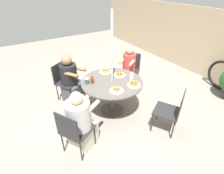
{
  "coord_description": "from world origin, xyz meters",
  "views": [
    {
      "loc": [
        2.54,
        -1.59,
        2.49
      ],
      "look_at": [
        0.0,
        0.0,
        0.61
      ],
      "focal_mm": 28.0,
      "sensor_mm": 36.0,
      "label": 1
    }
  ],
  "objects_px": {
    "patio_chair_south": "(64,79)",
    "pancake_plate_b": "(117,90)",
    "diner_west": "(81,123)",
    "syrup_bottle": "(92,80)",
    "diner_south": "(70,81)",
    "diner_east": "(128,70)",
    "pancake_plate_a": "(119,75)",
    "coffee_cup": "(87,81)",
    "drinking_glass_a": "(132,77)",
    "patio_chair_east": "(131,68)",
    "patio_chair_west": "(74,130)",
    "patio_chair_north": "(172,110)",
    "patio_table": "(112,86)",
    "pancake_plate_c": "(134,84)",
    "pancake_plate_d": "(105,71)"
  },
  "relations": [
    {
      "from": "diner_west",
      "to": "pancake_plate_d",
      "type": "relative_size",
      "value": 4.38
    },
    {
      "from": "pancake_plate_c",
      "to": "syrup_bottle",
      "type": "relative_size",
      "value": 1.61
    },
    {
      "from": "patio_chair_north",
      "to": "coffee_cup",
      "type": "bearing_deg",
      "value": 100.68
    },
    {
      "from": "patio_chair_west",
      "to": "coffee_cup",
      "type": "distance_m",
      "value": 1.03
    },
    {
      "from": "patio_chair_south",
      "to": "patio_chair_west",
      "type": "relative_size",
      "value": 1.0
    },
    {
      "from": "diner_east",
      "to": "pancake_plate_b",
      "type": "distance_m",
      "value": 1.37
    },
    {
      "from": "pancake_plate_b",
      "to": "pancake_plate_d",
      "type": "relative_size",
      "value": 1.0
    },
    {
      "from": "patio_table",
      "to": "patio_chair_east",
      "type": "xyz_separation_m",
      "value": [
        -0.69,
        1.0,
        -0.14
      ]
    },
    {
      "from": "diner_east",
      "to": "pancake_plate_c",
      "type": "relative_size",
      "value": 4.48
    },
    {
      "from": "pancake_plate_a",
      "to": "pancake_plate_c",
      "type": "distance_m",
      "value": 0.48
    },
    {
      "from": "diner_south",
      "to": "pancake_plate_b",
      "type": "xyz_separation_m",
      "value": [
        1.21,
        0.45,
        0.26
      ]
    },
    {
      "from": "diner_south",
      "to": "pancake_plate_d",
      "type": "relative_size",
      "value": 4.39
    },
    {
      "from": "diner_east",
      "to": "pancake_plate_b",
      "type": "relative_size",
      "value": 4.48
    },
    {
      "from": "pancake_plate_a",
      "to": "diner_south",
      "type": "bearing_deg",
      "value": -131.75
    },
    {
      "from": "diner_south",
      "to": "syrup_bottle",
      "type": "distance_m",
      "value": 0.82
    },
    {
      "from": "patio_table",
      "to": "patio_chair_west",
      "type": "height_order",
      "value": "patio_chair_west"
    },
    {
      "from": "diner_west",
      "to": "syrup_bottle",
      "type": "bearing_deg",
      "value": 110.63
    },
    {
      "from": "syrup_bottle",
      "to": "patio_chair_west",
      "type": "bearing_deg",
      "value": -43.93
    },
    {
      "from": "patio_chair_north",
      "to": "patio_chair_south",
      "type": "height_order",
      "value": "same"
    },
    {
      "from": "pancake_plate_c",
      "to": "patio_chair_east",
      "type": "bearing_deg",
      "value": 144.77
    },
    {
      "from": "diner_south",
      "to": "pancake_plate_c",
      "type": "height_order",
      "value": "diner_south"
    },
    {
      "from": "patio_table",
      "to": "patio_chair_west",
      "type": "distance_m",
      "value": 1.23
    },
    {
      "from": "patio_chair_east",
      "to": "patio_chair_west",
      "type": "distance_m",
      "value": 2.44
    },
    {
      "from": "patio_chair_south",
      "to": "pancake_plate_a",
      "type": "xyz_separation_m",
      "value": [
        0.89,
        0.93,
        0.26
      ]
    },
    {
      "from": "coffee_cup",
      "to": "diner_west",
      "type": "bearing_deg",
      "value": -33.49
    },
    {
      "from": "pancake_plate_d",
      "to": "syrup_bottle",
      "type": "bearing_deg",
      "value": -58.49
    },
    {
      "from": "diner_west",
      "to": "syrup_bottle",
      "type": "relative_size",
      "value": 7.04
    },
    {
      "from": "diner_east",
      "to": "patio_table",
      "type": "bearing_deg",
      "value": 90.0
    },
    {
      "from": "pancake_plate_b",
      "to": "diner_south",
      "type": "bearing_deg",
      "value": -159.6
    },
    {
      "from": "patio_chair_south",
      "to": "drinking_glass_a",
      "type": "bearing_deg",
      "value": 98.78
    },
    {
      "from": "diner_east",
      "to": "pancake_plate_a",
      "type": "distance_m",
      "value": 0.79
    },
    {
      "from": "patio_chair_south",
      "to": "diner_east",
      "type": "bearing_deg",
      "value": 131.41
    },
    {
      "from": "patio_chair_south",
      "to": "syrup_bottle",
      "type": "relative_size",
      "value": 5.51
    },
    {
      "from": "diner_south",
      "to": "patio_chair_west",
      "type": "xyz_separation_m",
      "value": [
        1.47,
        -0.5,
        -0.0
      ]
    },
    {
      "from": "diner_west",
      "to": "drinking_glass_a",
      "type": "distance_m",
      "value": 1.37
    },
    {
      "from": "drinking_glass_a",
      "to": "diner_south",
      "type": "bearing_deg",
      "value": -137.25
    },
    {
      "from": "patio_chair_west",
      "to": "syrup_bottle",
      "type": "xyz_separation_m",
      "value": [
        -0.74,
        0.71,
        0.31
      ]
    },
    {
      "from": "pancake_plate_b",
      "to": "coffee_cup",
      "type": "distance_m",
      "value": 0.63
    },
    {
      "from": "patio_chair_north",
      "to": "pancake_plate_a",
      "type": "bearing_deg",
      "value": 76.13
    },
    {
      "from": "patio_chair_north",
      "to": "coffee_cup",
      "type": "height_order",
      "value": "patio_chair_north"
    },
    {
      "from": "patio_chair_south",
      "to": "pancake_plate_a",
      "type": "distance_m",
      "value": 1.31
    },
    {
      "from": "diner_south",
      "to": "diner_west",
      "type": "xyz_separation_m",
      "value": [
        1.38,
        -0.35,
        -0.01
      ]
    },
    {
      "from": "diner_west",
      "to": "patio_chair_east",
      "type": "bearing_deg",
      "value": 93.08
    },
    {
      "from": "diner_west",
      "to": "pancake_plate_b",
      "type": "distance_m",
      "value": 0.86
    },
    {
      "from": "patio_chair_north",
      "to": "diner_west",
      "type": "height_order",
      "value": "diner_west"
    },
    {
      "from": "drinking_glass_a",
      "to": "coffee_cup",
      "type": "bearing_deg",
      "value": -111.58
    },
    {
      "from": "diner_east",
      "to": "pancake_plate_a",
      "type": "relative_size",
      "value": 4.48
    },
    {
      "from": "patio_chair_south",
      "to": "pancake_plate_b",
      "type": "relative_size",
      "value": 3.43
    },
    {
      "from": "pancake_plate_c",
      "to": "diner_east",
      "type": "bearing_deg",
      "value": 147.83
    },
    {
      "from": "patio_table",
      "to": "diner_south",
      "type": "height_order",
      "value": "diner_south"
    }
  ]
}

